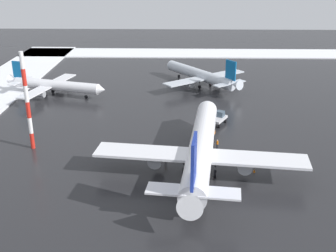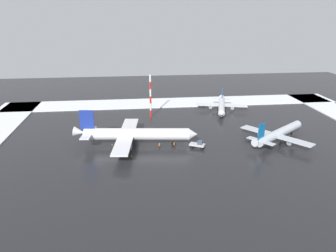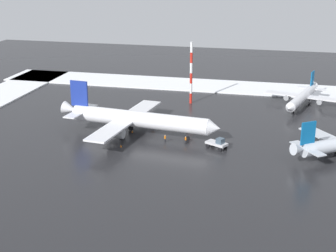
# 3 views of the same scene
# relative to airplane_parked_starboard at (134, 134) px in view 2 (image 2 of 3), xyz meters

# --- Properties ---
(ground_plane) EXTENTS (240.00, 240.00, 0.00)m
(ground_plane) POSITION_rel_airplane_parked_starboard_xyz_m (-18.14, 0.54, -3.80)
(ground_plane) COLOR #232326
(snow_bank_far) EXTENTS (152.00, 16.00, 0.35)m
(snow_bank_far) POSITION_rel_airplane_parked_starboard_xyz_m (-18.14, -49.46, -3.62)
(snow_bank_far) COLOR white
(snow_bank_far) RESTS_ON ground_plane
(airplane_parked_starboard) EXTENTS (38.72, 32.23, 11.50)m
(airplane_parked_starboard) POSITION_rel_airplane_parked_starboard_xyz_m (0.00, 0.00, 0.00)
(airplane_parked_starboard) COLOR white
(airplane_parked_starboard) RESTS_ON ground_plane
(airplane_far_rear) EXTENTS (24.81, 21.84, 8.69)m
(airplane_far_rear) POSITION_rel_airplane_parked_starboard_xyz_m (-46.21, 2.24, -0.93)
(airplane_far_rear) COLOR silver
(airplane_far_rear) RESTS_ON ground_plane
(airplane_distant_tail) EXTENTS (21.55, 25.65, 7.74)m
(airplane_distant_tail) POSITION_rel_airplane_parked_starboard_xyz_m (-37.28, -33.34, -1.24)
(airplane_distant_tail) COLOR white
(airplane_distant_tail) RESTS_ON ground_plane
(pushback_tug) EXTENTS (5.10, 4.08, 2.50)m
(pushback_tug) POSITION_rel_airplane_parked_starboard_xyz_m (-19.48, 4.57, -2.52)
(pushback_tug) COLOR silver
(pushback_tug) RESTS_ON ground_plane
(ground_crew_mid_apron) EXTENTS (0.36, 0.36, 1.71)m
(ground_crew_mid_apron) POSITION_rel_airplane_parked_starboard_xyz_m (-7.70, 3.29, -2.83)
(ground_crew_mid_apron) COLOR black
(ground_crew_mid_apron) RESTS_ON ground_plane
(ground_crew_beside_wing) EXTENTS (0.36, 0.36, 1.71)m
(ground_crew_beside_wing) POSITION_rel_airplane_parked_starboard_xyz_m (-2.62, -5.54, -2.83)
(ground_crew_beside_wing) COLOR black
(ground_crew_beside_wing) RESTS_ON ground_plane
(ground_crew_near_tug) EXTENTS (0.36, 0.36, 1.71)m
(ground_crew_near_tug) POSITION_rel_airplane_parked_starboard_xyz_m (-12.26, 3.11, -2.83)
(ground_crew_near_tug) COLOR black
(ground_crew_near_tug) RESTS_ON ground_plane
(antenna_mast) EXTENTS (0.70, 0.70, 17.07)m
(antenna_mast) POSITION_rel_airplane_parked_starboard_xyz_m (-7.18, -28.92, 4.74)
(antenna_mast) COLOR red
(antenna_mast) RESTS_ON ground_plane
(traffic_cone_near_nose) EXTENTS (0.36, 0.36, 0.55)m
(traffic_cone_near_nose) POSITION_rel_airplane_parked_starboard_xyz_m (6.84, -1.13, -3.52)
(traffic_cone_near_nose) COLOR orange
(traffic_cone_near_nose) RESTS_ON ground_plane
(traffic_cone_mid_line) EXTENTS (0.36, 0.36, 0.55)m
(traffic_cone_mid_line) POSITION_rel_airplane_parked_starboard_xyz_m (1.30, -1.37, -3.52)
(traffic_cone_mid_line) COLOR orange
(traffic_cone_mid_line) RESTS_ON ground_plane
(traffic_cone_wingtip_side) EXTENTS (0.36, 0.36, 0.55)m
(traffic_cone_wingtip_side) POSITION_rel_airplane_parked_starboard_xyz_m (0.84, 8.33, -3.52)
(traffic_cone_wingtip_side) COLOR orange
(traffic_cone_wingtip_side) RESTS_ON ground_plane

